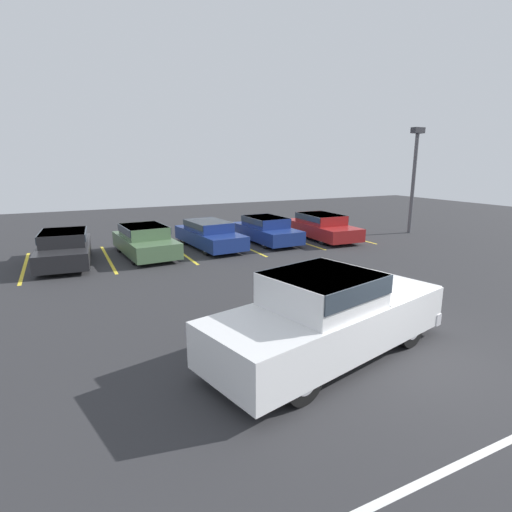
{
  "coord_description": "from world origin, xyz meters",
  "views": [
    {
      "loc": [
        -5.88,
        -5.36,
        3.89
      ],
      "look_at": [
        -0.51,
        5.55,
        1.0
      ],
      "focal_mm": 28.0,
      "sensor_mm": 36.0,
      "label": 1
    }
  ],
  "objects_px": {
    "parked_sedan_a": "(65,247)",
    "parked_sedan_b": "(145,240)",
    "pickup_truck": "(330,314)",
    "wheel_stop_curb": "(220,233)",
    "parked_sedan_c": "(209,234)",
    "parked_sedan_d": "(266,229)",
    "light_post": "(414,170)",
    "parked_sedan_e": "(321,226)"
  },
  "relations": [
    {
      "from": "parked_sedan_d",
      "to": "light_post",
      "type": "relative_size",
      "value": 0.77
    },
    {
      "from": "pickup_truck",
      "to": "parked_sedan_b",
      "type": "relative_size",
      "value": 1.32
    },
    {
      "from": "parked_sedan_e",
      "to": "light_post",
      "type": "height_order",
      "value": "light_post"
    },
    {
      "from": "parked_sedan_a",
      "to": "wheel_stop_curb",
      "type": "relative_size",
      "value": 2.62
    },
    {
      "from": "parked_sedan_c",
      "to": "parked_sedan_d",
      "type": "height_order",
      "value": "parked_sedan_d"
    },
    {
      "from": "parked_sedan_c",
      "to": "parked_sedan_d",
      "type": "bearing_deg",
      "value": 84.32
    },
    {
      "from": "parked_sedan_e",
      "to": "parked_sedan_d",
      "type": "bearing_deg",
      "value": -94.56
    },
    {
      "from": "pickup_truck",
      "to": "parked_sedan_e",
      "type": "distance_m",
      "value": 12.88
    },
    {
      "from": "parked_sedan_a",
      "to": "parked_sedan_b",
      "type": "xyz_separation_m",
      "value": [
        3.06,
        0.09,
        0.0
      ]
    },
    {
      "from": "light_post",
      "to": "wheel_stop_curb",
      "type": "xyz_separation_m",
      "value": [
        -9.63,
        4.24,
        -3.36
      ]
    },
    {
      "from": "parked_sedan_a",
      "to": "parked_sedan_b",
      "type": "distance_m",
      "value": 3.07
    },
    {
      "from": "parked_sedan_a",
      "to": "wheel_stop_curb",
      "type": "distance_m",
      "value": 8.5
    },
    {
      "from": "parked_sedan_a",
      "to": "parked_sedan_b",
      "type": "height_order",
      "value": "parked_sedan_a"
    },
    {
      "from": "pickup_truck",
      "to": "light_post",
      "type": "relative_size",
      "value": 1.03
    },
    {
      "from": "parked_sedan_b",
      "to": "light_post",
      "type": "xyz_separation_m",
      "value": [
        14.31,
        -0.9,
        2.75
      ]
    },
    {
      "from": "parked_sedan_b",
      "to": "light_post",
      "type": "bearing_deg",
      "value": 82.07
    },
    {
      "from": "pickup_truck",
      "to": "parked_sedan_e",
      "type": "xyz_separation_m",
      "value": [
        7.3,
        10.61,
        -0.21
      ]
    },
    {
      "from": "parked_sedan_c",
      "to": "parked_sedan_d",
      "type": "xyz_separation_m",
      "value": [
        2.91,
        -0.07,
        0.01
      ]
    },
    {
      "from": "parked_sedan_d",
      "to": "parked_sedan_e",
      "type": "height_order",
      "value": "parked_sedan_e"
    },
    {
      "from": "parked_sedan_c",
      "to": "wheel_stop_curb",
      "type": "distance_m",
      "value": 3.52
    },
    {
      "from": "parked_sedan_a",
      "to": "parked_sedan_d",
      "type": "bearing_deg",
      "value": 97.22
    },
    {
      "from": "parked_sedan_c",
      "to": "pickup_truck",
      "type": "bearing_deg",
      "value": -11.45
    },
    {
      "from": "parked_sedan_c",
      "to": "parked_sedan_b",
      "type": "bearing_deg",
      "value": -88.28
    },
    {
      "from": "parked_sedan_a",
      "to": "parked_sedan_e",
      "type": "distance_m",
      "value": 11.97
    },
    {
      "from": "parked_sedan_a",
      "to": "wheel_stop_curb",
      "type": "xyz_separation_m",
      "value": [
        7.75,
        3.43,
        -0.61
      ]
    },
    {
      "from": "pickup_truck",
      "to": "wheel_stop_curb",
      "type": "distance_m",
      "value": 14.44
    },
    {
      "from": "parked_sedan_b",
      "to": "parked_sedan_d",
      "type": "height_order",
      "value": "parked_sedan_b"
    },
    {
      "from": "wheel_stop_curb",
      "to": "parked_sedan_a",
      "type": "bearing_deg",
      "value": -156.12
    },
    {
      "from": "parked_sedan_a",
      "to": "parked_sedan_d",
      "type": "relative_size",
      "value": 1.02
    },
    {
      "from": "light_post",
      "to": "parked_sedan_b",
      "type": "bearing_deg",
      "value": 176.42
    },
    {
      "from": "pickup_truck",
      "to": "wheel_stop_curb",
      "type": "relative_size",
      "value": 3.43
    },
    {
      "from": "parked_sedan_d",
      "to": "parked_sedan_e",
      "type": "bearing_deg",
      "value": 81.1
    },
    {
      "from": "parked_sedan_b",
      "to": "parked_sedan_d",
      "type": "distance_m",
      "value": 5.9
    },
    {
      "from": "parked_sedan_d",
      "to": "pickup_truck",
      "type": "bearing_deg",
      "value": -22.99
    },
    {
      "from": "parked_sedan_c",
      "to": "parked_sedan_e",
      "type": "bearing_deg",
      "value": 81.3
    },
    {
      "from": "pickup_truck",
      "to": "parked_sedan_c",
      "type": "height_order",
      "value": "pickup_truck"
    },
    {
      "from": "wheel_stop_curb",
      "to": "parked_sedan_c",
      "type": "bearing_deg",
      "value": -119.45
    },
    {
      "from": "pickup_truck",
      "to": "parked_sedan_c",
      "type": "distance_m",
      "value": 11.14
    },
    {
      "from": "parked_sedan_a",
      "to": "parked_sedan_b",
      "type": "relative_size",
      "value": 1.01
    },
    {
      "from": "wheel_stop_curb",
      "to": "parked_sedan_b",
      "type": "bearing_deg",
      "value": -144.47
    },
    {
      "from": "wheel_stop_curb",
      "to": "parked_sedan_e",
      "type": "bearing_deg",
      "value": -39.46
    },
    {
      "from": "light_post",
      "to": "wheel_stop_curb",
      "type": "bearing_deg",
      "value": 156.24
    }
  ]
}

